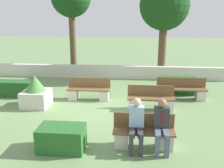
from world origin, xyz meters
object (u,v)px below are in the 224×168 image
at_px(person_seated_woman, 136,122).
at_px(bench_back, 151,101).
at_px(planter_corner_right, 36,92).
at_px(bench_right_side, 181,91).
at_px(tree_center_left, 164,7).
at_px(bench_front, 144,135).
at_px(bench_left_side, 89,92).
at_px(person_seated_man, 162,123).

bearing_deg(person_seated_woman, bench_back, 79.27).
height_order(person_seated_woman, planter_corner_right, person_seated_woman).
relative_size(bench_right_side, tree_center_left, 0.39).
relative_size(bench_front, person_seated_woman, 1.19).
bearing_deg(bench_front, tree_center_left, 81.27).
xyz_separation_m(bench_front, bench_right_side, (1.67, 4.02, 0.02)).
bearing_deg(bench_front, bench_right_side, 67.42).
xyz_separation_m(bench_front, planter_corner_right, (-3.98, 2.68, 0.22)).
bearing_deg(tree_center_left, planter_corner_right, -134.57).
distance_m(bench_right_side, bench_back, 1.86).
xyz_separation_m(bench_back, tree_center_left, (0.88, 5.23, 3.45)).
bearing_deg(bench_right_side, tree_center_left, 108.35).
relative_size(bench_left_side, bench_right_side, 0.87).
bearing_deg(planter_corner_right, person_seated_man, -32.48).
relative_size(bench_front, bench_back, 0.95).
distance_m(bench_back, planter_corner_right, 4.33).
relative_size(bench_left_side, tree_center_left, 0.34).
relative_size(bench_left_side, bench_back, 1.02).
bearing_deg(bench_back, person_seated_man, -78.50).
distance_m(bench_front, bench_back, 2.75).
bearing_deg(bench_left_side, bench_back, -24.78).
bearing_deg(bench_right_side, bench_back, -123.90).
relative_size(person_seated_man, person_seated_woman, 1.00).
bearing_deg(bench_left_side, person_seated_woman, -67.48).
xyz_separation_m(bench_right_side, person_seated_woman, (-1.87, -4.16, 0.41)).
distance_m(bench_left_side, bench_right_side, 3.82).
xyz_separation_m(bench_front, bench_left_side, (-2.12, 3.64, 0.01)).
relative_size(bench_right_side, planter_corner_right, 1.65).
bearing_deg(bench_front, planter_corner_right, 146.08).
bearing_deg(person_seated_man, person_seated_woman, -179.96).
bearing_deg(person_seated_woman, tree_center_left, 80.04).
bearing_deg(bench_back, tree_center_left, 90.14).
relative_size(bench_front, tree_center_left, 0.31).
xyz_separation_m(bench_front, bench_back, (0.34, 2.73, 0.00)).
bearing_deg(person_seated_man, bench_left_side, 124.16).
xyz_separation_m(bench_front, tree_center_left, (1.22, 7.96, 3.46)).
height_order(bench_left_side, person_seated_man, person_seated_man).
distance_m(bench_front, bench_left_side, 4.21).
distance_m(bench_left_side, person_seated_man, 4.58).
bearing_deg(bench_back, planter_corner_right, -169.65).
xyz_separation_m(bench_left_side, person_seated_man, (2.56, -3.77, 0.43)).
distance_m(bench_back, tree_center_left, 6.33).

